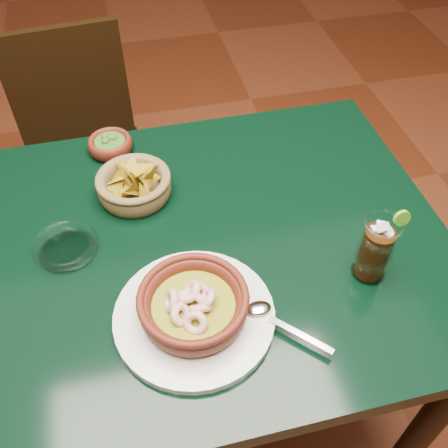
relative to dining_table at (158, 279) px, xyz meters
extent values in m
plane|color=#471C0C|center=(0.00, 0.00, -0.65)|extent=(7.00, 7.00, 0.00)
cube|color=black|center=(0.00, 0.00, 0.08)|extent=(1.20, 0.80, 0.04)
cylinder|color=black|center=(0.54, -0.34, -0.30)|extent=(0.06, 0.06, 0.71)
cylinder|color=black|center=(0.54, 0.34, -0.30)|extent=(0.06, 0.06, 0.71)
cube|color=black|center=(-0.15, 0.64, -0.23)|extent=(0.43, 0.43, 0.04)
cylinder|color=black|center=(-0.30, 0.46, -0.44)|extent=(0.03, 0.03, 0.42)
cylinder|color=black|center=(0.03, 0.49, -0.44)|extent=(0.03, 0.03, 0.42)
cylinder|color=black|center=(-0.33, 0.79, -0.44)|extent=(0.03, 0.03, 0.42)
cylinder|color=black|center=(0.00, 0.82, -0.44)|extent=(0.03, 0.03, 0.42)
cube|color=black|center=(-0.17, 0.82, -0.01)|extent=(0.37, 0.06, 0.41)
cylinder|color=silver|center=(0.05, -0.18, 0.11)|extent=(0.29, 0.29, 0.02)
cylinder|color=#48160D|center=(0.05, -0.18, 0.12)|extent=(0.17, 0.17, 0.01)
torus|color=#48160D|center=(0.05, -0.18, 0.14)|extent=(0.21, 0.21, 0.04)
torus|color=#48160D|center=(0.05, -0.18, 0.16)|extent=(0.19, 0.19, 0.01)
cylinder|color=olive|center=(0.05, -0.18, 0.14)|extent=(0.15, 0.15, 0.01)
torus|color=#D4A798|center=(0.07, -0.18, 0.15)|extent=(0.05, 0.05, 0.05)
torus|color=#D4A798|center=(0.07, -0.16, 0.15)|extent=(0.05, 0.05, 0.04)
torus|color=#D4A798|center=(0.05, -0.16, 0.15)|extent=(0.05, 0.06, 0.05)
torus|color=#D4A798|center=(0.04, -0.16, 0.15)|extent=(0.05, 0.05, 0.04)
torus|color=#D4A798|center=(0.01, -0.17, 0.15)|extent=(0.04, 0.05, 0.05)
torus|color=#D4A798|center=(0.02, -0.20, 0.15)|extent=(0.06, 0.06, 0.04)
torus|color=#D4A798|center=(0.04, -0.22, 0.15)|extent=(0.05, 0.06, 0.05)
torus|color=#D4A798|center=(0.06, -0.19, 0.15)|extent=(0.05, 0.04, 0.05)
cube|color=silver|center=(0.22, -0.26, 0.12)|extent=(0.09, 0.10, 0.00)
ellipsoid|color=silver|center=(0.16, -0.20, 0.12)|extent=(0.05, 0.03, 0.01)
cylinder|color=brown|center=(-0.02, 0.16, 0.10)|extent=(0.14, 0.14, 0.01)
torus|color=brown|center=(-0.02, 0.16, 0.12)|extent=(0.19, 0.19, 0.06)
torus|color=brown|center=(-0.02, 0.16, 0.15)|extent=(0.16, 0.16, 0.01)
cone|color=#9D8014|center=(-0.03, 0.16, 0.16)|extent=(0.06, 0.04, 0.05)
cone|color=#9D8014|center=(-0.02, 0.16, 0.15)|extent=(0.06, 0.03, 0.06)
cone|color=#9D8014|center=(-0.04, 0.16, 0.16)|extent=(0.06, 0.04, 0.06)
cone|color=#9D8014|center=(-0.06, 0.18, 0.12)|extent=(0.05, 0.06, 0.06)
cone|color=#9D8014|center=(0.00, 0.16, 0.17)|extent=(0.06, 0.06, 0.06)
cone|color=#9D8014|center=(-0.05, 0.18, 0.13)|extent=(0.04, 0.06, 0.07)
cone|color=#9D8014|center=(-0.06, 0.14, 0.14)|extent=(0.08, 0.05, 0.07)
cone|color=#9D8014|center=(0.00, 0.12, 0.13)|extent=(0.06, 0.06, 0.08)
cone|color=#9D8014|center=(-0.02, 0.17, 0.15)|extent=(0.08, 0.05, 0.07)
cone|color=#9D8014|center=(0.01, 0.14, 0.15)|extent=(0.05, 0.07, 0.06)
cone|color=#9D8014|center=(-0.05, 0.14, 0.13)|extent=(0.05, 0.07, 0.07)
cone|color=#9D8014|center=(-0.02, 0.16, 0.17)|extent=(0.03, 0.08, 0.08)
cone|color=#9D8014|center=(0.02, 0.17, 0.14)|extent=(0.06, 0.08, 0.06)
cone|color=#9D8014|center=(-0.02, 0.17, 0.15)|extent=(0.06, 0.06, 0.05)
cone|color=#9D8014|center=(0.01, 0.18, 0.15)|extent=(0.08, 0.05, 0.07)
cone|color=#9D8014|center=(-0.03, 0.20, 0.15)|extent=(0.07, 0.04, 0.08)
cone|color=#9D8014|center=(-0.02, 0.14, 0.14)|extent=(0.07, 0.03, 0.07)
cone|color=#9D8014|center=(-0.02, 0.15, 0.14)|extent=(0.06, 0.07, 0.07)
cone|color=#9D8014|center=(-0.05, 0.16, 0.16)|extent=(0.08, 0.08, 0.04)
cone|color=#9D8014|center=(-0.02, 0.16, 0.13)|extent=(0.07, 0.07, 0.04)
cone|color=#9D8014|center=(0.02, 0.15, 0.17)|extent=(0.07, 0.05, 0.08)
cone|color=#9D8014|center=(-0.01, 0.17, 0.13)|extent=(0.06, 0.06, 0.07)
cone|color=#9D8014|center=(-0.01, 0.17, 0.13)|extent=(0.07, 0.08, 0.05)
cone|color=#9D8014|center=(-0.01, 0.17, 0.17)|extent=(0.07, 0.06, 0.05)
cylinder|color=#48160D|center=(-0.05, 0.33, 0.10)|extent=(0.09, 0.09, 0.01)
torus|color=#48160D|center=(-0.05, 0.33, 0.12)|extent=(0.12, 0.12, 0.04)
cylinder|color=#1F4911|center=(-0.05, 0.33, 0.12)|extent=(0.07, 0.07, 0.01)
sphere|color=#1F4911|center=(-0.07, 0.33, 0.13)|extent=(0.02, 0.02, 0.02)
sphere|color=#1F4911|center=(-0.06, 0.33, 0.13)|extent=(0.02, 0.02, 0.02)
sphere|color=#1F4911|center=(-0.05, 0.34, 0.13)|extent=(0.02, 0.02, 0.02)
sphere|color=#1F4911|center=(-0.05, 0.34, 0.13)|extent=(0.02, 0.02, 0.02)
sphere|color=#1F4911|center=(-0.06, 0.35, 0.13)|extent=(0.02, 0.02, 0.02)
cylinder|color=white|center=(0.39, -0.15, 0.10)|extent=(0.06, 0.06, 0.01)
torus|color=white|center=(0.39, -0.15, 0.17)|extent=(0.14, 0.14, 0.08)
cylinder|color=black|center=(0.39, -0.15, 0.16)|extent=(0.06, 0.06, 0.11)
cube|color=silver|center=(0.39, -0.14, 0.21)|extent=(0.02, 0.02, 0.02)
cube|color=silver|center=(0.40, -0.15, 0.22)|extent=(0.02, 0.02, 0.03)
cube|color=silver|center=(0.40, -0.16, 0.21)|extent=(0.02, 0.03, 0.03)
cube|color=silver|center=(0.38, -0.14, 0.21)|extent=(0.02, 0.02, 0.02)
torus|color=white|center=(0.39, -0.15, 0.24)|extent=(0.07, 0.07, 0.00)
cylinder|color=#49901A|center=(0.42, -0.15, 0.24)|extent=(0.03, 0.01, 0.03)
cylinder|color=white|center=(-0.17, 0.03, 0.10)|extent=(0.12, 0.12, 0.01)
torus|color=white|center=(-0.17, 0.03, 0.12)|extent=(0.14, 0.14, 0.03)
camera|label=1|loc=(-0.01, -0.65, 0.86)|focal=40.00mm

